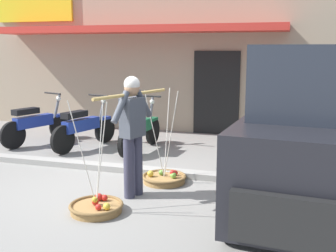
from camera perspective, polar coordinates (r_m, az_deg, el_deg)
The scene contains 10 objects.
ground_plane at distance 6.41m, azimuth -6.55°, elevation -8.17°, with size 90.00×90.00×0.00m, color gray.
sidewalk_curb at distance 7.01m, azimuth -4.29°, elevation -6.04°, with size 20.00×0.24×0.10m, color gray.
fruit_vendor at distance 5.72m, azimuth -4.91°, elevation -0.34°, with size 0.52×1.41×1.70m.
fruit_basket_left_side at distance 5.45m, azimuth -9.83°, elevation -10.89°, with size 0.70×0.70×1.45m.
fruit_basket_right_side at distance 6.50m, azimuth -0.53°, elevation -7.14°, with size 0.70×0.70×1.45m.
motorcycle_nearest_shop at distance 9.42m, azimuth -17.73°, elevation 0.33°, with size 0.75×1.74×1.09m.
motorcycle_second_in_row at distance 8.74m, azimuth -11.57°, elevation -0.14°, with size 0.68×1.77×1.09m.
motorcycle_third_in_row at distance 8.38m, azimuth -3.95°, elevation -0.41°, with size 0.54×1.82×1.09m.
parked_truck at distance 5.80m, azimuth 22.21°, elevation 0.61°, with size 2.48×4.95×2.10m.
storefront_building at distance 12.85m, azimuth 0.08°, elevation 10.87°, with size 13.00×6.00×4.20m.
Camera 1 is at (2.43, -5.56, 2.07)m, focal length 44.19 mm.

